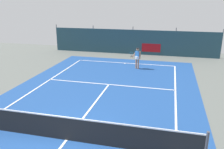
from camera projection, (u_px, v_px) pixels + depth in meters
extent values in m
plane|color=slate|center=(67.00, 140.00, 9.07)|extent=(36.00, 36.00, 0.00)
cube|color=#1E478C|center=(67.00, 140.00, 9.07)|extent=(11.02, 26.60, 0.01)
cube|color=white|center=(125.00, 63.00, 20.07)|extent=(8.22, 0.10, 0.01)
cube|color=white|center=(109.00, 84.00, 14.98)|extent=(8.22, 0.10, 0.01)
cube|color=white|center=(67.00, 140.00, 9.06)|extent=(0.10, 12.80, 0.01)
cube|color=white|center=(125.00, 63.00, 19.93)|extent=(0.10, 0.30, 0.01)
cube|color=black|center=(66.00, 129.00, 8.92)|extent=(9.92, 0.03, 0.95)
cube|color=white|center=(65.00, 117.00, 8.77)|extent=(9.92, 0.04, 0.05)
cylinder|color=#47474C|center=(206.00, 146.00, 7.74)|extent=(0.10, 0.10, 1.10)
cube|color=#1E3D4C|center=(132.00, 42.00, 23.08)|extent=(16.22, 0.06, 2.40)
cylinder|color=#595B60|center=(57.00, 37.00, 24.96)|extent=(0.08, 0.08, 2.70)
cylinder|color=#595B60|center=(93.00, 39.00, 24.03)|extent=(0.08, 0.08, 2.70)
cylinder|color=#595B60|center=(133.00, 40.00, 23.09)|extent=(0.08, 0.08, 2.70)
cylinder|color=#595B60|center=(175.00, 42.00, 22.16)|extent=(0.08, 0.08, 2.70)
cylinder|color=#595B60|center=(222.00, 44.00, 21.22)|extent=(0.08, 0.08, 2.70)
cube|color=#234C1E|center=(133.00, 47.00, 23.83)|extent=(14.60, 0.70, 1.10)
cylinder|color=#9E7051|center=(138.00, 64.00, 18.30)|extent=(0.12, 0.12, 0.82)
cylinder|color=#9E7051|center=(136.00, 63.00, 18.43)|extent=(0.12, 0.12, 0.82)
cylinder|color=white|center=(137.00, 57.00, 18.22)|extent=(0.40, 0.40, 0.22)
cube|color=#2D6BB7|center=(137.00, 55.00, 18.15)|extent=(0.41, 0.35, 0.56)
sphere|color=#9E7051|center=(138.00, 49.00, 18.02)|extent=(0.22, 0.22, 0.22)
cylinder|color=black|center=(138.00, 48.00, 18.00)|extent=(0.23, 0.23, 0.04)
cylinder|color=#9E7051|center=(140.00, 55.00, 18.00)|extent=(0.09, 0.09, 0.58)
cylinder|color=#9E7051|center=(134.00, 54.00, 18.21)|extent=(0.33, 0.51, 0.41)
cylinder|color=black|center=(131.00, 56.00, 18.06)|extent=(0.16, 0.26, 0.13)
torus|color=teal|center=(131.00, 54.00, 18.00)|extent=(0.33, 0.25, 0.29)
sphere|color=#CCDB33|center=(66.00, 70.00, 18.02)|extent=(0.07, 0.07, 0.07)
cube|color=maroon|center=(153.00, 44.00, 24.70)|extent=(1.87, 4.23, 0.80)
cube|color=#2D333D|center=(153.00, 38.00, 24.49)|extent=(1.56, 1.92, 0.56)
cylinder|color=black|center=(145.00, 45.00, 26.22)|extent=(0.23, 0.64, 0.64)
cylinder|color=black|center=(161.00, 46.00, 25.84)|extent=(0.23, 0.64, 0.64)
cylinder|color=black|center=(142.00, 50.00, 23.80)|extent=(0.23, 0.64, 0.64)
cylinder|color=black|center=(161.00, 51.00, 23.42)|extent=(0.23, 0.64, 0.64)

